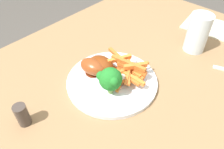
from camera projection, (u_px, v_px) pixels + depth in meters
name	position (u px, v px, depth m)	size (l,w,h in m)	color
dining_table	(132.00, 99.00, 0.72)	(1.09, 0.83, 0.75)	#8E6B47
dinner_plate	(112.00, 81.00, 0.61)	(0.25, 0.25, 0.01)	silver
broccoli_floret_front	(110.00, 79.00, 0.54)	(0.06, 0.07, 0.08)	#7BA050
carrot_fries_pile	(128.00, 69.00, 0.61)	(0.13, 0.16, 0.04)	orange
chicken_drumstick_near	(102.00, 65.00, 0.62)	(0.06, 0.13, 0.04)	#531D09
chicken_drumstick_far	(94.00, 67.00, 0.62)	(0.07, 0.13, 0.04)	#5F230F
water_glass	(198.00, 33.00, 0.69)	(0.07, 0.07, 0.13)	silver
napkin	(207.00, 26.00, 0.84)	(0.17, 0.14, 0.00)	beige
pepper_shaker	(22.00, 115.00, 0.50)	(0.03, 0.03, 0.06)	#423833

